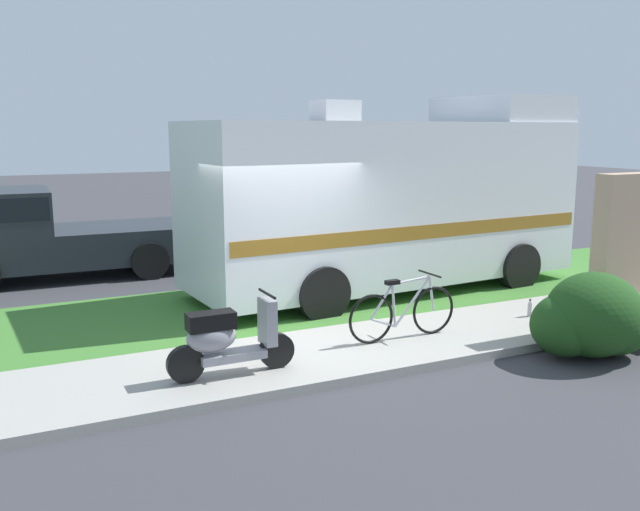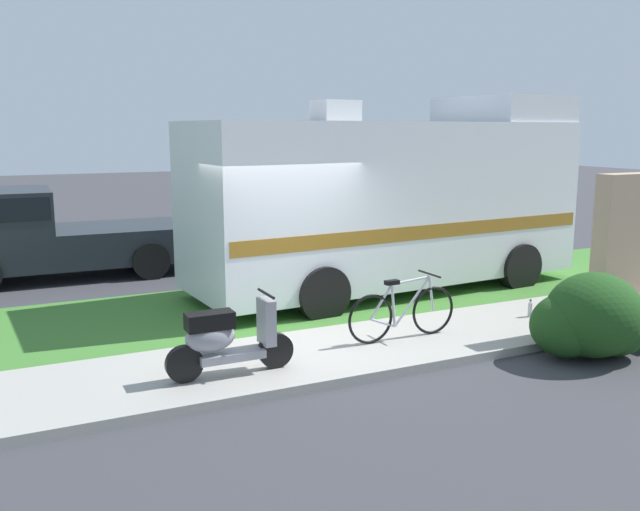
# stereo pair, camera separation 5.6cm
# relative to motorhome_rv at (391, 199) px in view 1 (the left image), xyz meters

# --- Properties ---
(ground_plane) EXTENTS (80.00, 80.00, 0.00)m
(ground_plane) POSITION_rel_motorhome_rv_xyz_m (-2.61, -1.75, -1.73)
(ground_plane) COLOR #38383D
(sidewalk) EXTENTS (24.00, 2.00, 0.12)m
(sidewalk) POSITION_rel_motorhome_rv_xyz_m (-2.61, -2.95, -1.67)
(sidewalk) COLOR #9E9B93
(sidewalk) RESTS_ON ground
(grass_strip) EXTENTS (24.00, 3.40, 0.08)m
(grass_strip) POSITION_rel_motorhome_rv_xyz_m (-2.61, -0.25, -1.69)
(grass_strip) COLOR #3D752D
(grass_strip) RESTS_ON ground
(motorhome_rv) EXTENTS (7.49, 2.94, 3.64)m
(motorhome_rv) POSITION_rel_motorhome_rv_xyz_m (0.00, 0.00, 0.00)
(motorhome_rv) COLOR silver
(motorhome_rv) RESTS_ON ground
(scooter) EXTENTS (1.58, 0.50, 0.97)m
(scooter) POSITION_rel_motorhome_rv_xyz_m (-4.26, -3.26, -1.16)
(scooter) COLOR black
(scooter) RESTS_ON ground
(bicycle) EXTENTS (1.73, 0.52, 0.90)m
(bicycle) POSITION_rel_motorhome_rv_xyz_m (-1.59, -2.94, -1.23)
(bicycle) COLOR black
(bicycle) RESTS_ON ground
(pickup_truck_near) EXTENTS (5.23, 2.32, 1.84)m
(pickup_truck_near) POSITION_rel_motorhome_rv_xyz_m (-5.94, 4.05, -0.76)
(pickup_truck_near) COLOR #1E2328
(pickup_truck_near) RESTS_ON ground
(pickup_truck_far) EXTENTS (5.51, 2.35, 1.81)m
(pickup_truck_far) POSITION_rel_motorhome_rv_xyz_m (1.87, 7.44, -0.77)
(pickup_truck_far) COLOR #1E478C
(pickup_truck_far) RESTS_ON ground
(bush_by_porch) EXTENTS (1.60, 1.20, 1.13)m
(bush_by_porch) POSITION_rel_motorhome_rv_xyz_m (0.40, -4.43, -1.20)
(bush_by_porch) COLOR #1E4719
(bush_by_porch) RESTS_ON ground
(bottle_green) EXTENTS (0.07, 0.07, 0.28)m
(bottle_green) POSITION_rel_motorhome_rv_xyz_m (0.82, -2.85, -1.50)
(bottle_green) COLOR #B2B2B7
(bottle_green) RESTS_ON ground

